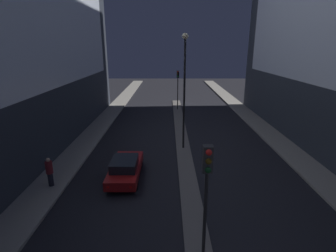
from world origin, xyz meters
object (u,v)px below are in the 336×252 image
(car_left_lane, at_px, (126,168))
(traffic_light_mid, at_px, (178,81))
(street_lamp, at_px, (185,80))
(pedestrian_on_left_sidewalk, at_px, (50,171))
(traffic_light_near, at_px, (207,185))

(car_left_lane, bearing_deg, traffic_light_mid, 78.06)
(car_left_lane, bearing_deg, street_lamp, 51.74)
(car_left_lane, height_order, pedestrian_on_left_sidewalk, pedestrian_on_left_sidewalk)
(street_lamp, bearing_deg, traffic_light_near, -90.00)
(traffic_light_mid, relative_size, car_left_lane, 1.08)
(traffic_light_mid, height_order, car_left_lane, traffic_light_mid)
(street_lamp, xyz_separation_m, pedestrian_on_left_sidewalk, (-8.22, -6.24, -4.58))
(traffic_light_mid, height_order, pedestrian_on_left_sidewalk, traffic_light_mid)
(traffic_light_near, height_order, traffic_light_mid, same)
(traffic_light_near, bearing_deg, traffic_light_mid, 90.00)
(traffic_light_mid, distance_m, street_lamp, 13.87)
(traffic_light_near, bearing_deg, street_lamp, 90.00)
(street_lamp, distance_m, car_left_lane, 8.10)
(street_lamp, relative_size, car_left_lane, 1.93)
(traffic_light_mid, bearing_deg, pedestrian_on_left_sidewalk, -112.36)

